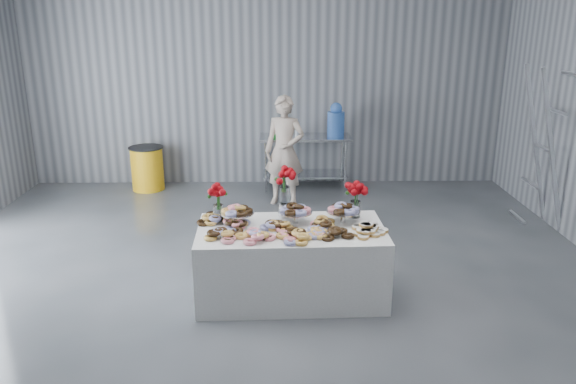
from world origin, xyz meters
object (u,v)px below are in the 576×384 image
Objects in this scene: display_table at (291,262)px; prep_table at (305,153)px; person at (285,151)px; stepladder at (543,148)px; water_jug at (336,121)px; trash_barrel at (147,168)px.

display_table is 1.27× the size of prep_table.
display_table is 1.13× the size of person.
stepladder reaches higher than display_table.
person is (-0.85, -0.79, -0.31)m from water_jug.
stepladder is (3.10, -1.82, 0.49)m from prep_table.
trash_barrel is at bearing -180.00° from prep_table.
stepladder is at bearing -17.61° from trash_barrel.
water_jug is 3.18m from stepladder.
water_jug is at bearing 57.41° from person.
person is 2.30× the size of trash_barrel.
display_table is 4.44m from trash_barrel.
display_table is at bearing -94.93° from prep_table.
stepladder is (2.60, -1.82, -0.04)m from water_jug.
stepladder reaches higher than person.
person is (-0.03, 3.00, 0.46)m from display_table.
display_table is 0.85× the size of stepladder.
water_jug is 3.24m from trash_barrel.
trash_barrel is (-2.29, 0.79, -0.47)m from person.
water_jug reaches higher than display_table.
display_table is 4.02m from stepladder.
water_jug is 0.33× the size of person.
person reaches higher than water_jug.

